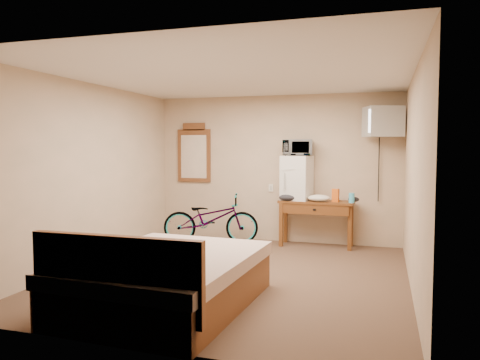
{
  "coord_description": "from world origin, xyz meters",
  "views": [
    {
      "loc": [
        1.77,
        -5.56,
        1.62
      ],
      "look_at": [
        -0.2,
        0.87,
        1.15
      ],
      "focal_mm": 35.0,
      "sensor_mm": 36.0,
      "label": 1
    }
  ],
  "objects": [
    {
      "name": "blue_cup",
      "position": [
        1.31,
        1.92,
        0.83
      ],
      "size": [
        0.09,
        0.09,
        0.15
      ],
      "primitive_type": "cylinder",
      "color": "#42B8E2",
      "rests_on": "desk"
    },
    {
      "name": "room",
      "position": [
        -0.0,
        0.0,
        1.25
      ],
      "size": [
        4.6,
        4.64,
        2.5
      ],
      "color": "#4F3827",
      "rests_on": "ground"
    },
    {
      "name": "cloth_cream",
      "position": [
        0.79,
        1.93,
        0.81
      ],
      "size": [
        0.36,
        0.28,
        0.11
      ],
      "primitive_type": "ellipsoid",
      "color": "silver",
      "rests_on": "desk"
    },
    {
      "name": "bed",
      "position": [
        -0.31,
        -1.37,
        0.29
      ],
      "size": [
        1.71,
        2.2,
        0.9
      ],
      "color": "brown",
      "rests_on": "floor"
    },
    {
      "name": "crt_television",
      "position": [
        1.75,
        2.02,
        2.01
      ],
      "size": [
        0.65,
        0.68,
        0.46
      ],
      "color": "black",
      "rests_on": "room"
    },
    {
      "name": "wall_mirror",
      "position": [
        -1.5,
        2.27,
        1.51
      ],
      "size": [
        0.62,
        0.04,
        1.06
      ],
      "color": "brown",
      "rests_on": "room"
    },
    {
      "name": "bicycle",
      "position": [
        -0.99,
        1.75,
        0.42
      ],
      "size": [
        1.68,
        0.98,
        0.84
      ],
      "primitive_type": "imported",
      "rotation": [
        0.0,
        0.0,
        1.85
      ],
      "color": "black",
      "rests_on": "floor"
    },
    {
      "name": "microwave",
      "position": [
        0.41,
        2.07,
        1.61
      ],
      "size": [
        0.53,
        0.41,
        0.26
      ],
      "primitive_type": "imported",
      "rotation": [
        0.0,
        0.0,
        0.2
      ],
      "color": "silver",
      "rests_on": "mini_fridge"
    },
    {
      "name": "cloth_dark_b",
      "position": [
        1.33,
        2.06,
        0.79
      ],
      "size": [
        0.17,
        0.14,
        0.08
      ],
      "primitive_type": "ellipsoid",
      "color": "black",
      "rests_on": "desk"
    },
    {
      "name": "desk",
      "position": [
        0.74,
        2.0,
        0.61
      ],
      "size": [
        1.22,
        0.52,
        0.75
      ],
      "color": "brown",
      "rests_on": "floor"
    },
    {
      "name": "mini_fridge",
      "position": [
        0.41,
        2.07,
        1.12
      ],
      "size": [
        0.51,
        0.5,
        0.73
      ],
      "color": "silver",
      "rests_on": "desk"
    },
    {
      "name": "cloth_dark_a",
      "position": [
        0.29,
        1.9,
        0.8
      ],
      "size": [
        0.28,
        0.21,
        0.11
      ],
      "primitive_type": "ellipsoid",
      "color": "black",
      "rests_on": "desk"
    },
    {
      "name": "snack_bag",
      "position": [
        1.05,
        1.96,
        0.85
      ],
      "size": [
        0.12,
        0.09,
        0.21
      ],
      "primitive_type": "cube",
      "rotation": [
        0.0,
        0.0,
        -0.29
      ],
      "color": "#DE5B13",
      "rests_on": "desk"
    }
  ]
}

